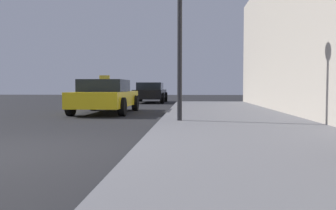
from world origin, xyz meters
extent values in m
plane|color=#232326|center=(0.00, 0.00, 0.00)|extent=(80.00, 80.00, 0.00)
cube|color=slate|center=(4.00, 0.00, 0.07)|extent=(4.00, 32.00, 0.15)
cylinder|color=black|center=(2.52, 3.88, 1.97)|extent=(0.12, 0.12, 3.65)
cube|color=yellow|center=(-0.42, 8.36, 0.54)|extent=(1.80, 4.53, 0.55)
cube|color=black|center=(-0.42, 8.13, 1.04)|extent=(1.58, 2.04, 0.45)
cube|color=yellow|center=(-0.42, 8.13, 1.35)|extent=(0.36, 0.14, 0.16)
cylinder|color=black|center=(-1.32, 9.81, 0.32)|extent=(0.22, 0.64, 0.64)
cylinder|color=black|center=(0.47, 9.81, 0.32)|extent=(0.22, 0.64, 0.64)
cylinder|color=black|center=(-1.32, 6.91, 0.32)|extent=(0.22, 0.64, 0.64)
cylinder|color=black|center=(0.47, 6.91, 0.32)|extent=(0.22, 0.64, 0.64)
cube|color=black|center=(0.24, 17.72, 0.54)|extent=(1.72, 4.50, 0.55)
cube|color=black|center=(0.24, 17.49, 1.04)|extent=(1.51, 2.02, 0.45)
cylinder|color=black|center=(-0.62, 19.16, 0.32)|extent=(0.22, 0.64, 0.64)
cylinder|color=black|center=(1.10, 19.16, 0.32)|extent=(0.22, 0.64, 0.64)
cylinder|color=black|center=(-0.62, 16.28, 0.32)|extent=(0.22, 0.64, 0.64)
cylinder|color=black|center=(1.10, 16.28, 0.32)|extent=(0.22, 0.64, 0.64)
camera|label=1|loc=(2.80, -5.23, 1.00)|focal=38.57mm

